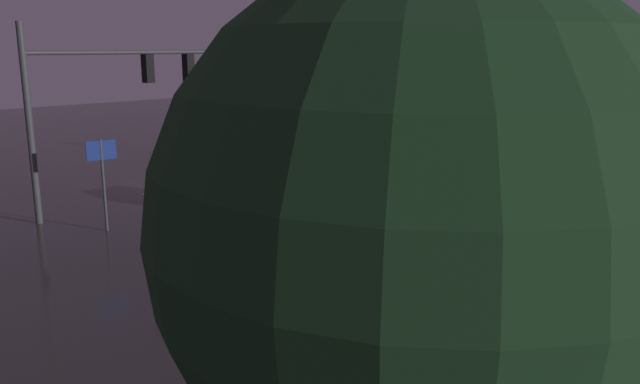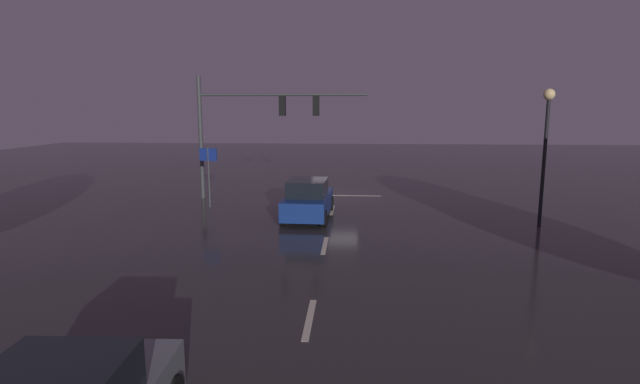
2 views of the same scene
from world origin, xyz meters
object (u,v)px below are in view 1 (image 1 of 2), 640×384
object	(u,v)px
traffic_signal_assembly	(111,86)
car_approaching	(268,190)
street_lamp_left_kerb	(447,90)
tree_right_near	(419,227)
route_sign	(102,165)

from	to	relation	value
traffic_signal_assembly	car_approaching	size ratio (longest dim) A/B	1.98
traffic_signal_assembly	car_approaching	distance (m)	6.45
street_lamp_left_kerb	tree_right_near	bearing A→B (deg)	31.84
traffic_signal_assembly	car_approaching	xyz separation A→B (m)	(-3.16, 4.40, -3.50)
traffic_signal_assembly	route_sign	world-z (taller)	traffic_signal_assembly
car_approaching	tree_right_near	distance (m)	16.64
route_sign	tree_right_near	bearing A→B (deg)	71.86
traffic_signal_assembly	street_lamp_left_kerb	size ratio (longest dim) A/B	1.60
street_lamp_left_kerb	route_sign	xyz separation A→B (m)	(14.42, -2.97, -1.70)
street_lamp_left_kerb	route_sign	distance (m)	14.82
traffic_signal_assembly	tree_right_near	bearing A→B (deg)	68.92
route_sign	car_approaching	bearing A→B (deg)	158.20
tree_right_near	car_approaching	bearing A→B (deg)	-127.22
car_approaching	route_sign	world-z (taller)	route_sign
car_approaching	street_lamp_left_kerb	size ratio (longest dim) A/B	0.81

